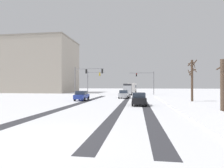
% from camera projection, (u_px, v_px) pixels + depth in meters
% --- Properties ---
extents(ground_plane, '(300.00, 300.00, 0.00)m').
position_uv_depth(ground_plane, '(41.00, 140.00, 8.38)').
color(ground_plane, white).
extents(wheel_track_left_lane, '(0.88, 36.95, 0.01)m').
position_uv_depth(wheel_track_left_lane, '(123.00, 104.00, 24.65)').
color(wheel_track_left_lane, '#38383D').
rests_on(wheel_track_left_lane, ground).
extents(wheel_track_right_lane, '(1.19, 36.95, 0.01)m').
position_uv_depth(wheel_track_right_lane, '(79.00, 103.00, 25.53)').
color(wheel_track_right_lane, '#38383D').
rests_on(wheel_track_right_lane, ground).
extents(wheel_track_center, '(0.94, 36.95, 0.01)m').
position_uv_depth(wheel_track_center, '(145.00, 104.00, 24.24)').
color(wheel_track_center, '#38383D').
rests_on(wheel_track_center, ground).
extents(sidewalk_kerb_right, '(4.00, 36.95, 0.12)m').
position_uv_depth(sidewalk_kerb_right, '(187.00, 106.00, 21.89)').
color(sidewalk_kerb_right, white).
rests_on(sidewalk_kerb_right, ground).
extents(traffic_signal_near_left, '(6.46, 0.52, 6.50)m').
position_uv_depth(traffic_signal_near_left, '(85.00, 76.00, 38.59)').
color(traffic_signal_near_left, slate).
rests_on(traffic_signal_near_left, ground).
extents(traffic_signal_far_left, '(4.89, 0.38, 6.50)m').
position_uv_depth(traffic_signal_far_left, '(92.00, 79.00, 48.66)').
color(traffic_signal_far_left, slate).
rests_on(traffic_signal_far_left, ground).
extents(traffic_signal_far_right, '(6.92, 0.38, 6.50)m').
position_uv_depth(traffic_signal_far_right, '(147.00, 79.00, 50.60)').
color(traffic_signal_far_right, slate).
rests_on(traffic_signal_far_right, ground).
extents(car_silver_lead, '(2.02, 4.19, 1.62)m').
position_uv_depth(car_silver_lead, '(124.00, 94.00, 35.85)').
color(car_silver_lead, '#B7BABF').
rests_on(car_silver_lead, ground).
extents(car_blue_second, '(1.92, 4.14, 1.62)m').
position_uv_depth(car_blue_second, '(82.00, 96.00, 30.52)').
color(car_blue_second, '#233899').
rests_on(car_blue_second, ground).
extents(car_black_third, '(1.91, 4.14, 1.62)m').
position_uv_depth(car_black_third, '(139.00, 99.00, 23.02)').
color(car_black_third, black).
rests_on(car_black_third, ground).
extents(bus_oncoming, '(2.89, 11.06, 3.38)m').
position_uv_depth(bus_oncoming, '(132.00, 87.00, 62.70)').
color(bus_oncoming, silver).
rests_on(bus_oncoming, ground).
extents(box_truck_delivery, '(2.47, 7.46, 3.02)m').
position_uv_depth(box_truck_delivery, '(128.00, 89.00, 49.17)').
color(box_truck_delivery, '#B7BABF').
rests_on(box_truck_delivery, ground).
extents(bare_tree_sidewalk_near, '(1.43, 1.64, 5.10)m').
position_uv_depth(bare_tree_sidewalk_near, '(223.00, 83.00, 17.54)').
color(bare_tree_sidewalk_near, brown).
rests_on(bare_tree_sidewalk_near, ground).
extents(bare_tree_sidewalk_mid, '(1.56, 1.58, 6.72)m').
position_uv_depth(bare_tree_sidewalk_mid, '(192.00, 78.00, 29.08)').
color(bare_tree_sidewalk_mid, '#4C3828').
rests_on(bare_tree_sidewalk_mid, ground).
extents(office_building_far_left_block, '(23.70, 17.70, 19.57)m').
position_uv_depth(office_building_far_left_block, '(42.00, 66.00, 67.27)').
color(office_building_far_left_block, '#A89E8E').
rests_on(office_building_far_left_block, ground).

